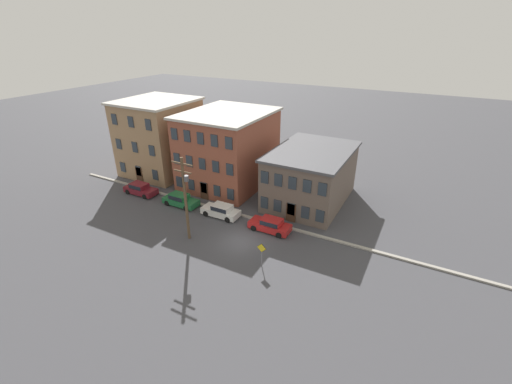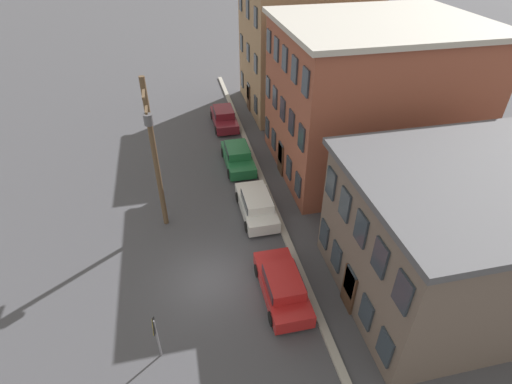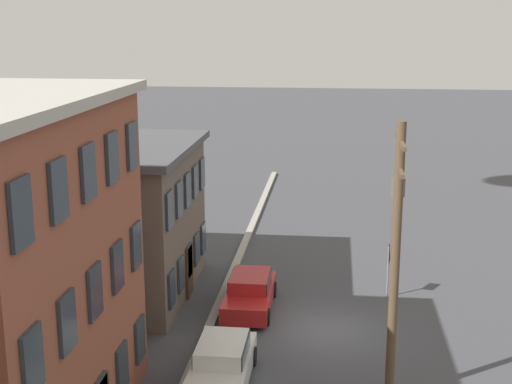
% 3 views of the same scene
% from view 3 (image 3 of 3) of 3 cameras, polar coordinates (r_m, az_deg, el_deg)
% --- Properties ---
extents(ground_plane, '(200.00, 200.00, 0.00)m').
position_cam_3_polar(ground_plane, '(27.77, 5.77, -10.91)').
color(ground_plane, '#424247').
extents(kerb_strip, '(56.00, 0.36, 0.16)m').
position_cam_3_polar(kerb_strip, '(28.11, -3.59, -10.37)').
color(kerb_strip, '#9E998E').
rests_on(kerb_strip, ground_plane).
extents(apartment_far, '(8.64, 12.21, 6.50)m').
position_cam_3_polar(apartment_far, '(31.67, -15.96, -1.99)').
color(apartment_far, '#66564C').
rests_on(apartment_far, ground_plane).
extents(car_white, '(4.40, 1.92, 1.43)m').
position_cam_3_polar(car_white, '(23.62, -2.76, -13.45)').
color(car_white, silver).
rests_on(car_white, ground_plane).
extents(car_red, '(4.40, 1.92, 1.43)m').
position_cam_3_polar(car_red, '(29.26, -0.50, -7.94)').
color(car_red, '#B21E1E').
rests_on(car_red, ground_plane).
extents(caution_sign, '(0.92, 0.08, 2.39)m').
position_cam_3_polar(caution_sign, '(30.63, 10.57, -5.50)').
color(caution_sign, slate).
rests_on(caution_sign, ground_plane).
extents(utility_pole, '(2.40, 0.44, 8.70)m').
position_cam_3_polar(utility_pole, '(21.52, 11.11, -4.49)').
color(utility_pole, brown).
rests_on(utility_pole, ground_plane).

